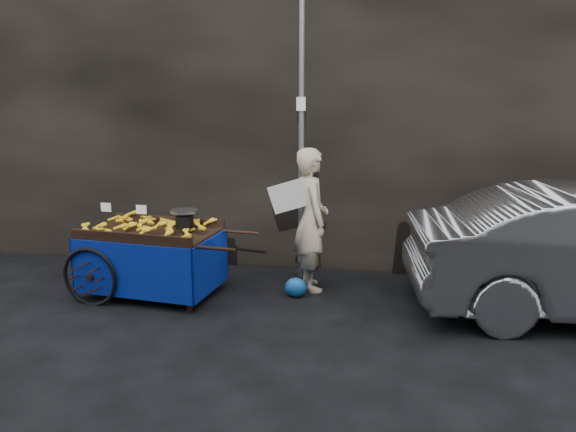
# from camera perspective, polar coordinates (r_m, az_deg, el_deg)

# --- Properties ---
(ground) EXTENTS (80.00, 80.00, 0.00)m
(ground) POSITION_cam_1_polar(r_m,az_deg,el_deg) (6.88, -2.83, -9.32)
(ground) COLOR black
(ground) RESTS_ON ground
(building_wall) EXTENTS (13.50, 2.00, 5.00)m
(building_wall) POSITION_cam_1_polar(r_m,az_deg,el_deg) (8.89, 3.25, 12.12)
(building_wall) COLOR black
(building_wall) RESTS_ON ground
(street_pole) EXTENTS (0.12, 0.10, 4.00)m
(street_pole) POSITION_cam_1_polar(r_m,az_deg,el_deg) (7.63, 1.37, 8.37)
(street_pole) COLOR slate
(street_pole) RESTS_ON ground
(banana_cart) EXTENTS (2.33, 1.29, 1.22)m
(banana_cart) POSITION_cam_1_polar(r_m,az_deg,el_deg) (7.34, -14.08, -2.13)
(banana_cart) COLOR black
(banana_cart) RESTS_ON ground
(vendor) EXTENTS (0.90, 0.80, 1.87)m
(vendor) POSITION_cam_1_polar(r_m,az_deg,el_deg) (7.28, 2.37, -0.36)
(vendor) COLOR tan
(vendor) RESTS_ON ground
(plastic_bag) EXTENTS (0.28, 0.22, 0.25)m
(plastic_bag) POSITION_cam_1_polar(r_m,az_deg,el_deg) (7.19, 0.79, -7.25)
(plastic_bag) COLOR blue
(plastic_bag) RESTS_ON ground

